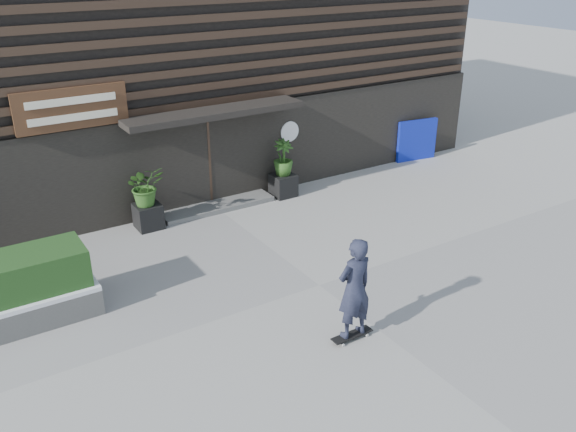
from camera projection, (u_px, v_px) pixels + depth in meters
ground at (319, 285)px, 12.01m from camera, size 80.00×80.00×0.00m
entrance_step at (217, 206)px, 15.52m from camera, size 3.00×0.80×0.12m
planter_pot_left at (148, 216)px, 14.34m from camera, size 0.60×0.60×0.60m
bamboo_left at (145, 186)px, 14.02m from camera, size 0.86×0.75×0.96m
planter_pot_right at (283, 185)px, 16.20m from camera, size 0.60×0.60×0.60m
bamboo_right at (283, 158)px, 15.88m from camera, size 0.54×0.54×0.96m
blue_tarp at (417, 140)px, 18.79m from camera, size 1.37×0.32×1.29m
building at (131, 26)px, 18.03m from camera, size 18.00×11.00×8.00m
skateboarder at (354, 289)px, 9.96m from camera, size 0.78×0.45×1.92m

